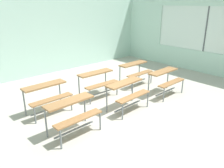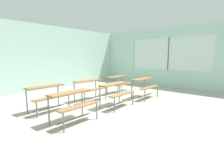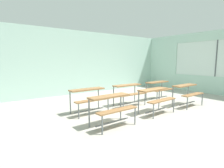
% 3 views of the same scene
% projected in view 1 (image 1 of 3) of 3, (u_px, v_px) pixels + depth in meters
% --- Properties ---
extents(ground, '(10.00, 9.00, 0.05)m').
position_uv_depth(ground, '(121.00, 115.00, 5.69)').
color(ground, '#ADA89E').
extents(wall_back, '(10.00, 0.12, 3.00)m').
position_uv_depth(wall_back, '(38.00, 36.00, 8.31)').
color(wall_back, silver).
rests_on(wall_back, ground).
extents(wall_right, '(0.12, 9.00, 3.00)m').
position_uv_depth(wall_right, '(222.00, 38.00, 8.21)').
color(wall_right, silver).
rests_on(wall_right, ground).
extents(desk_bench_r0c0, '(1.12, 0.63, 0.74)m').
position_uv_depth(desk_bench_r0c0, '(72.00, 110.00, 4.68)').
color(desk_bench_r0c0, olive).
rests_on(desk_bench_r0c0, ground).
extents(desk_bench_r0c1, '(1.13, 0.64, 0.74)m').
position_uv_depth(desk_bench_r0c1, '(127.00, 89.00, 5.77)').
color(desk_bench_r0c1, olive).
rests_on(desk_bench_r0c1, ground).
extents(desk_bench_r0c2, '(1.11, 0.61, 0.74)m').
position_uv_depth(desk_bench_r0c2, '(166.00, 77.00, 6.72)').
color(desk_bench_r0c2, olive).
rests_on(desk_bench_r0c2, ground).
extents(desk_bench_r1c0, '(1.11, 0.61, 0.74)m').
position_uv_depth(desk_bench_r1c0, '(47.00, 92.00, 5.59)').
color(desk_bench_r1c0, olive).
rests_on(desk_bench_r1c0, ground).
extents(desk_bench_r1c1, '(1.11, 0.61, 0.74)m').
position_uv_depth(desk_bench_r1c1, '(98.00, 79.00, 6.57)').
color(desk_bench_r1c1, olive).
rests_on(desk_bench_r1c1, ground).
extents(desk_bench_r1c2, '(1.11, 0.61, 0.74)m').
position_uv_depth(desk_bench_r1c2, '(136.00, 69.00, 7.55)').
color(desk_bench_r1c2, olive).
rests_on(desk_bench_r1c2, ground).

